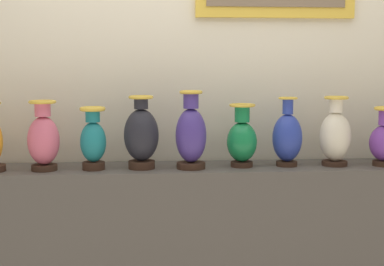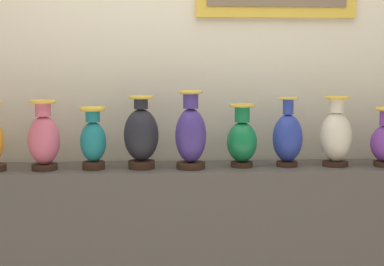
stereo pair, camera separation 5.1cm
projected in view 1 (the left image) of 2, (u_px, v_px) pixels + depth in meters
display_shelf at (192, 256)px, 3.05m from camera, size 3.12×0.39×1.01m
back_wall at (190, 87)px, 3.19m from camera, size 5.02×0.14×2.85m
vase_rose at (44, 139)px, 2.86m from camera, size 0.16×0.16×0.37m
vase_teal at (93, 140)px, 2.88m from camera, size 0.14×0.14×0.33m
vase_onyx at (141, 135)px, 2.91m from camera, size 0.18×0.18×0.39m
vase_indigo at (191, 135)px, 2.91m from camera, size 0.16×0.16×0.42m
vase_emerald at (242, 139)px, 2.97m from camera, size 0.16×0.16×0.34m
vase_cobalt at (287, 137)px, 2.99m from camera, size 0.16×0.16×0.38m
vase_ivory at (335, 135)px, 3.00m from camera, size 0.17×0.17×0.38m
vase_violet at (384, 141)px, 3.00m from camera, size 0.16×0.16×0.33m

